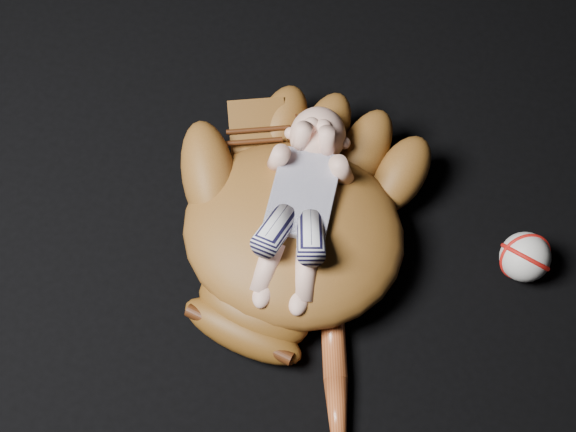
{
  "coord_description": "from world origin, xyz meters",
  "views": [
    {
      "loc": [
        0.23,
        -0.67,
        1.33
      ],
      "look_at": [
        0.06,
        -0.01,
        0.09
      ],
      "focal_mm": 55.0,
      "sensor_mm": 36.0,
      "label": 1
    }
  ],
  "objects_px": {
    "baseball_glove": "(293,227)",
    "baseball": "(525,257)",
    "baseball_bat": "(336,394)",
    "newborn_baby": "(300,208)"
  },
  "relations": [
    {
      "from": "baseball_glove",
      "to": "baseball",
      "type": "height_order",
      "value": "baseball_glove"
    },
    {
      "from": "baseball_bat",
      "to": "baseball",
      "type": "relative_size",
      "value": 4.96
    },
    {
      "from": "baseball_bat",
      "to": "newborn_baby",
      "type": "bearing_deg",
      "value": 116.58
    },
    {
      "from": "newborn_baby",
      "to": "baseball_bat",
      "type": "relative_size",
      "value": 0.85
    },
    {
      "from": "baseball_glove",
      "to": "newborn_baby",
      "type": "xyz_separation_m",
      "value": [
        0.01,
        0.01,
        0.05
      ]
    },
    {
      "from": "baseball",
      "to": "newborn_baby",
      "type": "bearing_deg",
      "value": -171.76
    },
    {
      "from": "baseball_bat",
      "to": "baseball",
      "type": "height_order",
      "value": "baseball"
    },
    {
      "from": "baseball_glove",
      "to": "baseball",
      "type": "distance_m",
      "value": 0.38
    },
    {
      "from": "newborn_baby",
      "to": "baseball_bat",
      "type": "xyz_separation_m",
      "value": [
        0.12,
        -0.24,
        -0.11
      ]
    },
    {
      "from": "baseball_glove",
      "to": "baseball_bat",
      "type": "height_order",
      "value": "baseball_glove"
    }
  ]
}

